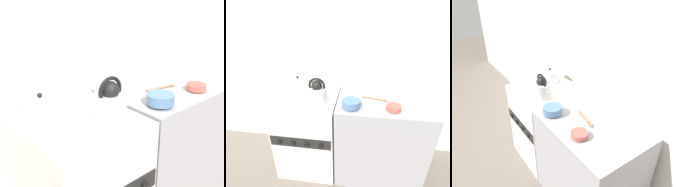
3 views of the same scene
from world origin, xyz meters
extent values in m
cube|color=silver|center=(0.00, 0.70, 1.25)|extent=(7.00, 0.06, 2.50)
cube|color=silver|center=(0.00, 0.32, 0.44)|extent=(0.61, 0.63, 0.88)
cylinder|color=black|center=(0.20, -0.01, 0.54)|extent=(0.04, 0.02, 0.04)
cube|color=#99999E|center=(0.75, 0.31, 0.45)|extent=(0.85, 0.61, 0.89)
cylinder|color=silver|center=(0.14, 0.20, 0.95)|extent=(0.18, 0.18, 0.14)
sphere|color=black|center=(0.14, 0.20, 1.05)|extent=(0.10, 0.10, 0.10)
torus|color=black|center=(0.14, 0.20, 1.05)|extent=(0.15, 0.02, 0.15)
cone|color=silver|center=(0.22, 0.20, 0.97)|extent=(0.09, 0.04, 0.07)
cylinder|color=silver|center=(-0.14, 0.46, 0.93)|extent=(0.22, 0.22, 0.11)
cylinder|color=silver|center=(-0.14, 0.46, 0.99)|extent=(0.23, 0.23, 0.01)
sphere|color=black|center=(-0.14, 0.46, 1.01)|extent=(0.03, 0.03, 0.03)
cylinder|color=#4C729E|center=(0.45, 0.13, 0.90)|extent=(0.07, 0.07, 0.01)
cylinder|color=#4C729E|center=(0.45, 0.13, 0.94)|extent=(0.16, 0.16, 0.06)
cylinder|color=#B75147|center=(0.81, 0.13, 0.90)|extent=(0.06, 0.06, 0.01)
cylinder|color=#B75147|center=(0.81, 0.13, 0.92)|extent=(0.12, 0.12, 0.04)
cylinder|color=olive|center=(0.64, 0.31, 0.90)|extent=(0.19, 0.05, 0.02)
ellipsoid|color=olive|center=(0.76, 0.28, 0.90)|extent=(0.06, 0.04, 0.02)
camera|label=1|loc=(-0.85, -0.94, 1.63)|focal=50.00mm
camera|label=2|loc=(0.52, -1.18, 1.69)|focal=28.00mm
camera|label=3|loc=(1.76, -0.65, 1.94)|focal=35.00mm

